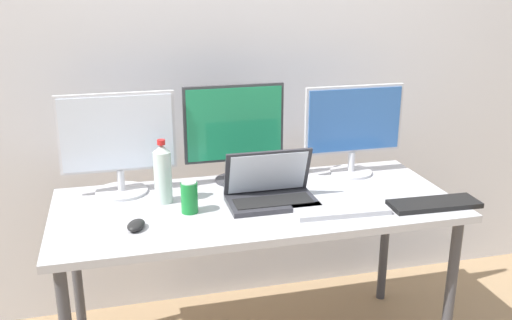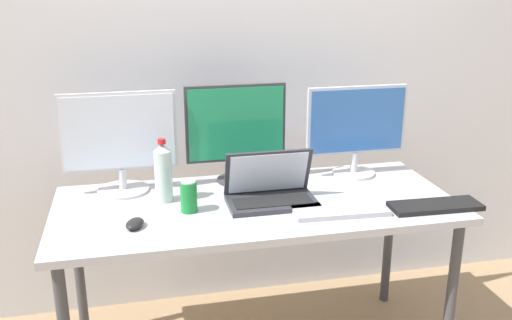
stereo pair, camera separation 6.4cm
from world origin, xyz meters
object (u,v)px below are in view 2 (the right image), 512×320
keyboard_main (435,206)px  water_bottle (163,173)px  monitor_left (120,140)px  monitor_center (236,129)px  laptop_silver (270,191)px  work_desk (256,216)px  monitor_right (356,127)px  mouse_by_keyboard (135,224)px  soda_can_near_keyboard (189,197)px  keyboard_aux (340,210)px

keyboard_main → water_bottle: bearing=165.1°
monitor_left → keyboard_main: monitor_left is taller
monitor_center → laptop_silver: size_ratio=1.24×
laptop_silver → water_bottle: water_bottle is taller
work_desk → keyboard_main: 0.72m
monitor_right → mouse_by_keyboard: size_ratio=4.90×
soda_can_near_keyboard → mouse_by_keyboard: bearing=-153.2°
mouse_by_keyboard → water_bottle: 0.29m
monitor_right → soda_can_near_keyboard: monitor_right is taller
mouse_by_keyboard → monitor_left: bearing=118.4°
monitor_center → laptop_silver: bearing=-72.3°
keyboard_main → mouse_by_keyboard: 1.17m
keyboard_aux → soda_can_near_keyboard: size_ratio=2.94×
work_desk → laptop_silver: bearing=-18.6°
soda_can_near_keyboard → work_desk: bearing=8.2°
work_desk → keyboard_main: size_ratio=4.46×
soda_can_near_keyboard → keyboard_aux: bearing=-13.8°
keyboard_aux → water_bottle: bearing=160.3°
work_desk → monitor_left: (-0.53, 0.24, 0.30)m
work_desk → monitor_center: bearing=97.1°
keyboard_aux → soda_can_near_keyboard: bearing=168.9°
mouse_by_keyboard → water_bottle: water_bottle is taller
monitor_center → keyboard_aux: size_ratio=1.20×
monitor_left → monitor_center: 0.50m
monitor_center → laptop_silver: monitor_center is taller
work_desk → keyboard_main: (0.68, -0.22, 0.08)m
work_desk → keyboard_aux: keyboard_aux is taller
work_desk → mouse_by_keyboard: (-0.49, -0.15, 0.08)m
laptop_silver → soda_can_near_keyboard: (-0.33, -0.02, 0.01)m
work_desk → soda_can_near_keyboard: (-0.28, -0.04, 0.13)m
work_desk → laptop_silver: 0.13m
soda_can_near_keyboard → keyboard_main: bearing=-10.8°
mouse_by_keyboard → monitor_center: bearing=64.0°
work_desk → keyboard_main: bearing=-18.1°
monitor_left → laptop_silver: 0.66m
soda_can_near_keyboard → monitor_left: bearing=132.2°
monitor_center → water_bottle: (-0.33, -0.17, -0.12)m
monitor_right → keyboard_aux: bearing=-118.4°
water_bottle → laptop_silver: bearing=-14.8°
monitor_left → monitor_right: monitor_left is taller
monitor_left → water_bottle: monitor_left is taller
keyboard_aux → water_bottle: water_bottle is taller
keyboard_aux → mouse_by_keyboard: size_ratio=3.90×
monitor_right → keyboard_aux: monitor_right is taller
keyboard_aux → work_desk: bearing=151.3°
monitor_left → soda_can_near_keyboard: size_ratio=3.79×
monitor_left → keyboard_main: (1.21, -0.46, -0.22)m
water_bottle → soda_can_near_keyboard: bearing=-56.6°
monitor_right → monitor_center: bearing=176.8°
monitor_left → water_bottle: (0.17, -0.15, -0.11)m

